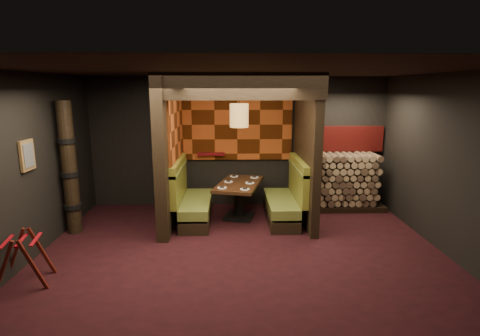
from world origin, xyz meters
The scene contains 23 objects.
floor centered at (0.00, 0.00, -0.01)m, with size 6.50×5.50×0.02m, color black.
ceiling centered at (0.00, 0.00, 2.86)m, with size 6.50×5.50×0.02m, color black.
wall_back centered at (0.00, 2.76, 1.43)m, with size 6.50×0.02×2.85m, color black.
wall_front centered at (0.00, -2.76, 1.43)m, with size 6.50×0.02×2.85m, color black.
wall_left centered at (-3.26, 0.00, 1.43)m, with size 0.02×5.50×2.85m, color black.
wall_right centered at (3.26, 0.00, 1.43)m, with size 0.02×5.50×2.85m, color black.
partition_left centered at (-1.35, 1.65, 1.43)m, with size 0.20×2.20×2.85m, color black.
partition_right centered at (1.30, 1.70, 1.43)m, with size 0.15×2.10×2.85m, color black.
header_beam centered at (-0.02, 0.70, 2.63)m, with size 2.85×0.18×0.44m, color black.
tapa_back_panel centered at (-0.02, 2.71, 1.82)m, with size 2.40×0.06×1.55m, color #A64519.
tapa_side_panel centered at (-1.23, 1.82, 1.85)m, with size 0.04×1.85×1.45m, color #A64519.
lacquer_shelf centered at (-0.60, 2.65, 1.18)m, with size 0.60×0.12×0.07m, color #5C0C12.
booth_bench_left centered at (-0.96, 1.65, 0.40)m, with size 0.68×1.60×1.14m.
booth_bench_right centered at (0.93, 1.65, 0.40)m, with size 0.68×1.60×1.14m.
dining_table centered at (-0.01, 1.79, 0.51)m, with size 1.09×1.56×0.75m.
place_settings centered at (-0.01, 1.79, 0.76)m, with size 0.85×1.23×0.03m.
pendant_lamp centered at (-0.01, 1.74, 2.09)m, with size 0.36×0.36×0.99m.
framed_picture centered at (-3.22, 0.10, 1.62)m, with size 0.05×0.36×0.46m.
luggage_rack centered at (-2.97, -0.75, 0.38)m, with size 0.78×0.62×0.76m.
totem_column centered at (-3.05, 1.10, 1.19)m, with size 0.31×0.31×2.40m.
firewood_stack centered at (2.29, 2.35, 0.61)m, with size 1.73×0.70×1.22m.
mosaic_header centered at (2.29, 2.68, 1.50)m, with size 1.83×0.10×0.56m, color maroon.
bay_front_post centered at (1.39, 1.96, 1.43)m, with size 0.08×0.08×2.85m, color black.
Camera 1 is at (-0.17, -5.49, 2.61)m, focal length 28.00 mm.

